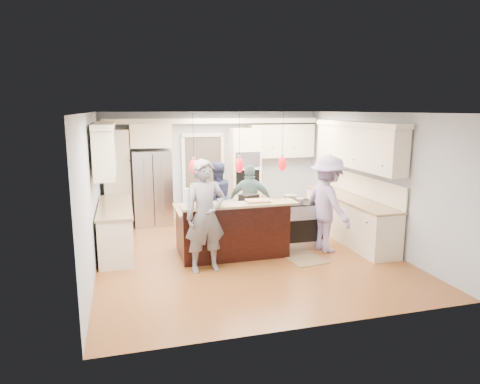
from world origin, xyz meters
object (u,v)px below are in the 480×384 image
object	(u,v)px
refrigerator	(153,188)
person_far_left	(217,197)
kitchen_island	(232,229)
person_bar_end	(205,216)
island_range	(298,224)

from	to	relation	value
refrigerator	person_far_left	xyz separation A→B (m)	(1.35, -1.04, -0.10)
refrigerator	kitchen_island	world-z (taller)	refrigerator
kitchen_island	person_bar_end	size ratio (longest dim) A/B	1.08
refrigerator	island_range	world-z (taller)	refrigerator
person_bar_end	person_far_left	world-z (taller)	person_bar_end
kitchen_island	person_far_left	size ratio (longest dim) A/B	1.31
refrigerator	person_bar_end	size ratio (longest dim) A/B	0.93
kitchen_island	island_range	world-z (taller)	kitchen_island
refrigerator	island_range	size ratio (longest dim) A/B	1.96
refrigerator	person_bar_end	bearing A→B (deg)	-78.97
kitchen_island	person_far_left	xyz separation A→B (m)	(0.05, 1.53, 0.31)
refrigerator	person_bar_end	world-z (taller)	person_bar_end
kitchen_island	island_range	bearing A→B (deg)	3.06
refrigerator	island_range	bearing A→B (deg)	-42.59
kitchen_island	island_range	xyz separation A→B (m)	(1.41, 0.08, -0.03)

